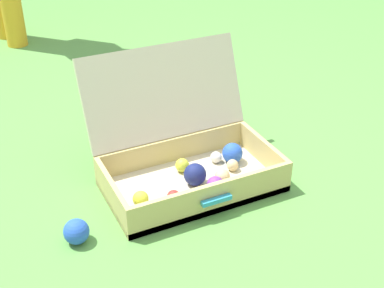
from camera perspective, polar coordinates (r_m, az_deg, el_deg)
The scene contains 3 objects.
ground_plane at distance 1.94m, azimuth -0.20°, elevation -5.19°, with size 16.00×16.00×0.00m, color #569342.
open_suitcase at distance 1.95m, azimuth -0.64°, elevation -1.15°, with size 0.62×0.52×0.45m.
stray_ball_on_grass at distance 1.74m, azimuth -12.29°, elevation -9.15°, with size 0.08×0.08×0.08m, color blue.
Camera 1 is at (-0.68, -1.41, 1.15)m, focal length 49.76 mm.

